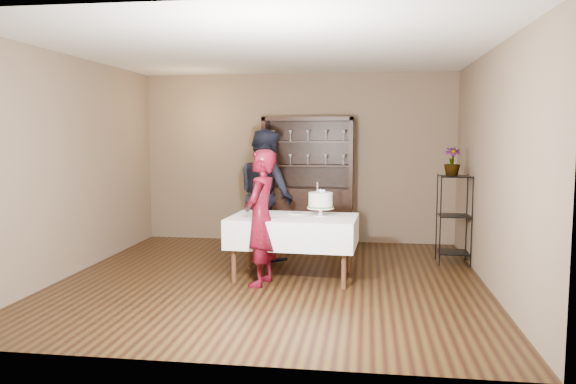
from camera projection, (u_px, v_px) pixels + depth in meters
name	position (u px, v px, depth m)	size (l,w,h in m)	color
floor	(272.00, 280.00, 6.73)	(5.00, 5.00, 0.00)	black
ceiling	(271.00, 50.00, 6.45)	(5.00, 5.00, 0.00)	silver
back_wall	(298.00, 158.00, 9.05)	(5.00, 0.02, 2.70)	#716049
wall_left	(73.00, 166.00, 6.94)	(0.02, 5.00, 2.70)	#716049
wall_right	(493.00, 169.00, 6.25)	(0.02, 5.00, 2.70)	#716049
china_hutch	(308.00, 202.00, 8.85)	(1.40, 0.48, 2.00)	black
plant_etagere	(454.00, 215.00, 7.53)	(0.42, 0.42, 1.20)	black
cake_table	(293.00, 231.00, 6.75)	(1.56, 1.01, 0.75)	silver
woman	(261.00, 218.00, 6.44)	(0.57, 0.38, 1.57)	#380510
man	(266.00, 195.00, 7.75)	(0.88, 0.69, 1.81)	black
cake	(321.00, 201.00, 6.77)	(0.34, 0.34, 0.45)	white
plate_near	(267.00, 219.00, 6.52)	(0.21, 0.21, 0.01)	white
plate_far	(296.00, 214.00, 6.93)	(0.20, 0.20, 0.01)	white
potted_plant	(452.00, 162.00, 7.46)	(0.21, 0.21, 0.37)	#4D7336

